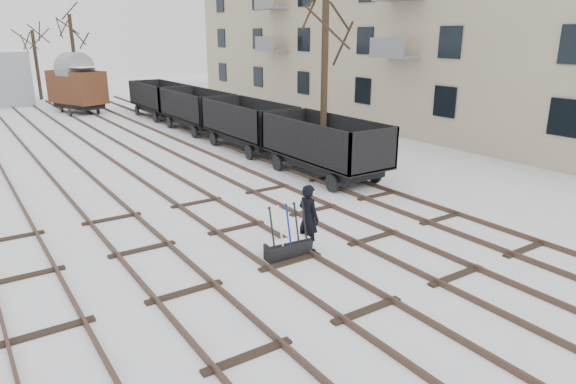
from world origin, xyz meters
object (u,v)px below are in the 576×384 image
worker (309,218)px  freight_wagon_a (324,155)px  box_van_wagon (77,86)px  ground_frame (288,247)px

worker → freight_wagon_a: bearing=-51.3°
freight_wagon_a → box_van_wagon: (-4.35, 24.79, 1.09)m
ground_frame → box_van_wagon: size_ratio=0.29×
freight_wagon_a → ground_frame: bearing=-134.4°
ground_frame → worker: 1.01m
worker → box_van_wagon: bearing=-11.7°
worker → freight_wagon_a: size_ratio=0.32×
worker → box_van_wagon: (0.74, 30.66, 1.08)m
ground_frame → freight_wagon_a: size_ratio=0.25×
freight_wagon_a → box_van_wagon: 25.19m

